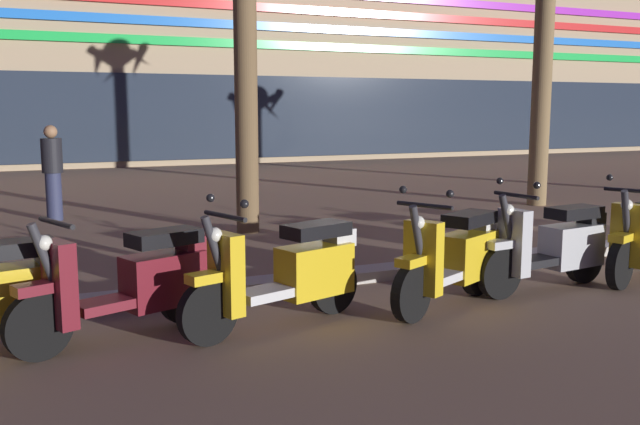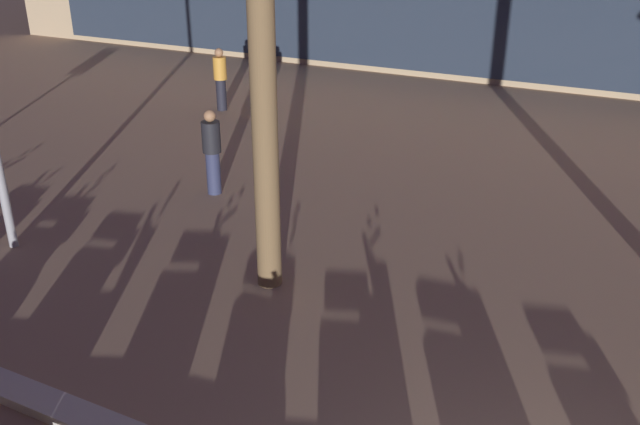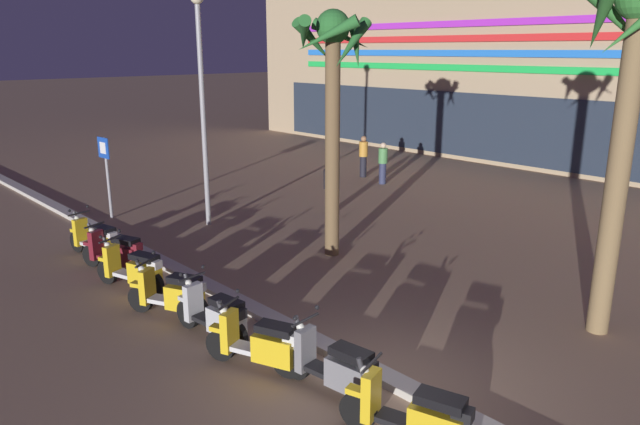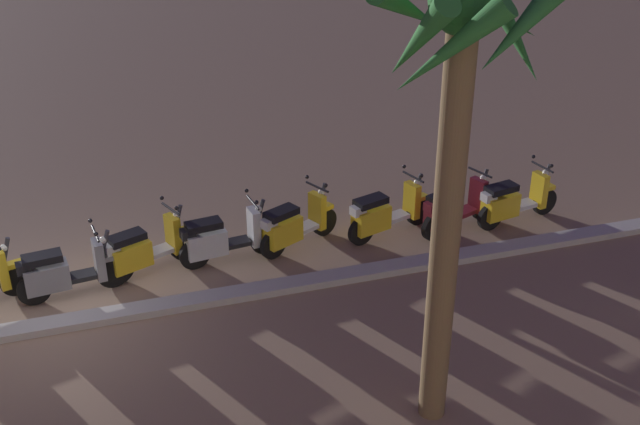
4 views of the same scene
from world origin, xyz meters
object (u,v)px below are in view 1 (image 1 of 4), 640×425
at_px(scooter_yellow_mid_centre, 289,272).
at_px(scooter_yellow_last_in_row, 455,257).
at_px(scooter_maroon_mid_front, 134,282).
at_px(scooter_silver_far_back, 554,246).
at_px(pedestrian_by_palm_tree, 53,171).

height_order(scooter_yellow_mid_centre, scooter_yellow_last_in_row, same).
xyz_separation_m(scooter_maroon_mid_front, scooter_silver_far_back, (4.25, -0.19, -0.00)).
bearing_deg(pedestrian_by_palm_tree, scooter_silver_far_back, -57.35).
bearing_deg(scooter_yellow_mid_centre, scooter_maroon_mid_front, 170.65).
distance_m(scooter_silver_far_back, pedestrian_by_palm_tree, 8.27).
distance_m(scooter_yellow_mid_centre, pedestrian_by_palm_tree, 7.15).
relative_size(scooter_yellow_mid_centre, scooter_silver_far_back, 1.01).
distance_m(scooter_maroon_mid_front, scooter_yellow_mid_centre, 1.30).
bearing_deg(scooter_yellow_mid_centre, pedestrian_by_palm_tree, 102.06).
bearing_deg(scooter_maroon_mid_front, scooter_yellow_last_in_row, -5.28).
bearing_deg(scooter_silver_far_back, scooter_maroon_mid_front, 177.43).
xyz_separation_m(scooter_yellow_last_in_row, scooter_silver_far_back, (1.30, 0.08, -0.01)).
distance_m(scooter_yellow_last_in_row, scooter_silver_far_back, 1.30).
bearing_deg(scooter_yellow_last_in_row, scooter_yellow_mid_centre, 177.87).
relative_size(scooter_yellow_last_in_row, scooter_silver_far_back, 0.90).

